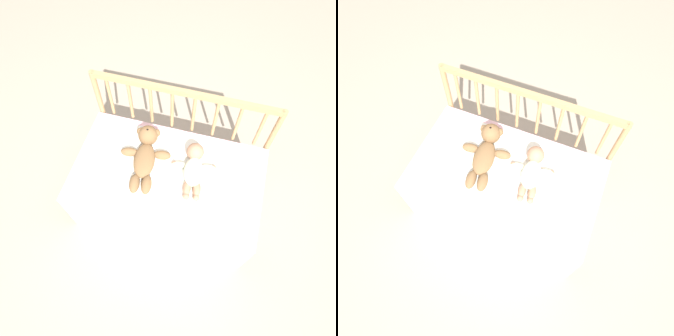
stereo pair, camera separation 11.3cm
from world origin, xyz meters
The scene contains 6 objects.
ground_plane centered at (0.00, 0.00, 0.00)m, with size 12.00×12.00×0.00m, color tan.
crib_mattress centered at (0.00, 0.00, 0.23)m, with size 1.22×0.71×0.47m.
crib_rail centered at (0.00, 0.38, 0.59)m, with size 1.22×0.04×0.84m.
blanket centered at (-0.02, 0.03, 0.47)m, with size 0.84×0.55×0.01m.
teddy_bear centered at (-0.17, 0.08, 0.52)m, with size 0.34×0.48×0.13m.
baby centered at (0.15, 0.07, 0.51)m, with size 0.30×0.38×0.11m.
Camera 1 is at (0.23, -0.84, 2.18)m, focal length 32.00 mm.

